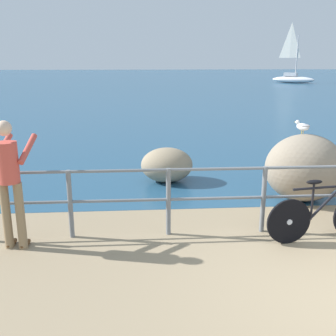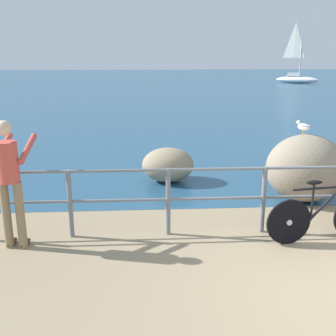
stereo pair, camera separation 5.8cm
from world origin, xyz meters
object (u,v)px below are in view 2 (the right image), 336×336
(person_at_railing, at_px, (10,179))
(seagull, at_px, (304,126))
(breakwater_boulder_left, at_px, (168,165))
(sailboat, at_px, (297,76))
(bicycle, at_px, (333,209))
(breakwater_boulder_main, at_px, (305,168))

(person_at_railing, relative_size, seagull, 5.50)
(breakwater_boulder_left, distance_m, seagull, 2.85)
(seagull, bearing_deg, sailboat, -51.97)
(seagull, xyz_separation_m, sailboat, (13.41, 35.48, -0.67))
(breakwater_boulder_left, bearing_deg, bicycle, -53.89)
(bicycle, height_order, breakwater_boulder_main, breakwater_boulder_main)
(bicycle, bearing_deg, seagull, 75.77)
(person_at_railing, distance_m, breakwater_boulder_left, 3.77)
(breakwater_boulder_left, distance_m, sailboat, 37.67)
(seagull, bearing_deg, breakwater_boulder_left, 30.48)
(person_at_railing, relative_size, breakwater_boulder_main, 1.24)
(person_at_railing, distance_m, sailboat, 41.30)
(breakwater_boulder_main, bearing_deg, breakwater_boulder_left, 151.12)
(breakwater_boulder_main, bearing_deg, seagull, 134.36)
(breakwater_boulder_left, bearing_deg, person_at_railing, -128.02)
(breakwater_boulder_main, height_order, sailboat, sailboat)
(breakwater_boulder_left, bearing_deg, sailboat, 65.26)
(bicycle, relative_size, person_at_railing, 0.95)
(breakwater_boulder_main, bearing_deg, person_at_railing, -161.31)
(bicycle, bearing_deg, sailboat, 61.62)
(bicycle, xyz_separation_m, seagull, (0.18, 1.72, 0.91))
(breakwater_boulder_left, bearing_deg, seagull, -28.25)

